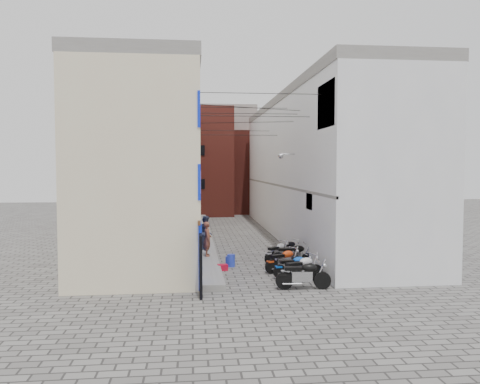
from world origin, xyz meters
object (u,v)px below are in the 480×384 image
object	(u,v)px
motorcycle_d	(284,259)
motorcycle_g	(288,248)
motorcycle_e	(293,253)
red_crate	(223,267)
motorcycle_c	(295,265)
motorcycle_a	(303,273)
water_jug_far	(229,261)
water_jug_near	(231,261)
motorcycle_b	(302,268)
motorcycle_f	(278,251)
person_a	(207,239)
person_b	(206,232)

from	to	relation	value
motorcycle_d	motorcycle_g	xyz separation A→B (m)	(0.76, 2.83, -0.04)
motorcycle_e	red_crate	bearing A→B (deg)	-75.10
motorcycle_c	motorcycle_e	size ratio (longest dim) A/B	0.90
motorcycle_c	red_crate	xyz separation A→B (m)	(-2.85, 1.67, -0.39)
motorcycle_e	motorcycle_g	distance (m)	1.72
motorcycle_a	water_jug_far	bearing A→B (deg)	-146.54
water_jug_near	red_crate	distance (m)	0.88
motorcycle_b	motorcycle_f	distance (m)	4.12
motorcycle_a	motorcycle_f	bearing A→B (deg)	-175.79
water_jug_far	motorcycle_c	bearing A→B (deg)	-45.22
motorcycle_d	motorcycle_e	size ratio (longest dim) A/B	0.95
motorcycle_g	person_a	xyz separation A→B (m)	(-3.98, -0.19, 0.57)
water_jug_near	motorcycle_a	bearing A→B (deg)	-61.04
motorcycle_e	person_a	xyz separation A→B (m)	(-3.88, 1.52, 0.49)
motorcycle_e	motorcycle_a	bearing A→B (deg)	-2.29
motorcycle_g	person_a	world-z (taller)	person_a
motorcycle_e	person_a	distance (m)	4.20
motorcycle_b	motorcycle_d	world-z (taller)	motorcycle_b
motorcycle_b	motorcycle_c	world-z (taller)	motorcycle_b
person_a	water_jug_far	world-z (taller)	person_a
motorcycle_g	motorcycle_c	bearing A→B (deg)	-32.53
motorcycle_c	red_crate	world-z (taller)	motorcycle_c
person_a	water_jug_near	distance (m)	1.87
motorcycle_c	motorcycle_f	bearing A→B (deg)	172.24
motorcycle_b	motorcycle_e	distance (m)	3.14
water_jug_near	water_jug_far	xyz separation A→B (m)	(-0.11, 0.10, -0.05)
motorcycle_g	person_b	bearing A→B (deg)	-138.97
motorcycle_b	person_b	distance (m)	7.52
motorcycle_f	person_a	size ratio (longest dim) A/B	1.11
water_jug_near	motorcycle_g	bearing A→B (deg)	27.53
motorcycle_d	motorcycle_b	bearing A→B (deg)	-17.19
motorcycle_a	motorcycle_d	distance (m)	2.94
motorcycle_g	motorcycle_e	bearing A→B (deg)	-27.86
motorcycle_e	motorcycle_f	xyz separation A→B (m)	(-0.54, 0.99, -0.05)
motorcycle_e	motorcycle_f	bearing A→B (deg)	-146.61
motorcycle_a	water_jug_far	xyz separation A→B (m)	(-2.44, 4.33, -0.37)
motorcycle_a	motorcycle_d	xyz separation A→B (m)	(-0.14, 2.93, -0.04)
person_b	motorcycle_f	bearing A→B (deg)	-110.88
motorcycle_g	person_a	distance (m)	4.02
water_jug_far	red_crate	size ratio (longest dim) A/B	1.06
motorcycle_f	person_b	size ratio (longest dim) A/B	1.05
motorcycle_f	motorcycle_e	bearing A→B (deg)	-12.19
motorcycle_a	motorcycle_g	world-z (taller)	motorcycle_a
motorcycle_d	water_jug_near	world-z (taller)	motorcycle_d
motorcycle_d	person_a	bearing A→B (deg)	-154.90
motorcycle_a	motorcycle_c	bearing A→B (deg)	-178.16
motorcycle_b	person_a	bearing A→B (deg)	-169.51
motorcycle_d	water_jug_far	size ratio (longest dim) A/B	4.24
motorcycle_f	water_jug_far	distance (m)	2.55
motorcycle_b	red_crate	distance (m)	3.91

